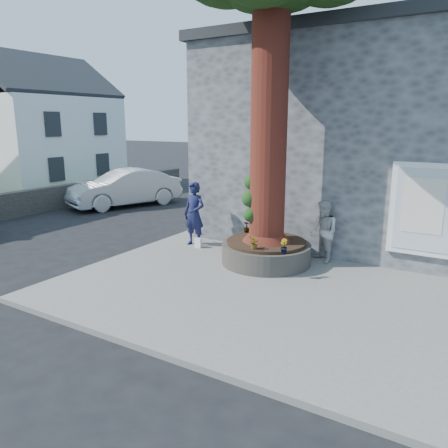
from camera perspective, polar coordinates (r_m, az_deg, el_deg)
The scene contains 15 objects.
ground at distance 10.30m, azimuth -3.52°, elevation -7.96°, with size 120.00×120.00×0.00m, color black.
pavement at distance 10.39m, azimuth 6.55°, elevation -7.46°, with size 9.00×8.00×0.12m, color slate.
yellow_line at distance 12.87m, azimuth -12.21°, elevation -3.86°, with size 0.10×30.00×0.01m, color yellow.
stone_shop at distance 15.37m, azimuth 20.29°, elevation 10.34°, with size 10.30×8.30×6.30m.
planter at distance 11.42m, azimuth 5.51°, elevation -3.66°, with size 2.30×2.30×0.60m.
low_wall at distance 19.07m, azimuth -26.71°, elevation 2.09°, with size 0.45×22.00×1.00m, color black.
cottage_far at distance 27.13m, azimuth -23.56°, elevation 12.30°, with size 7.30×7.40×8.75m.
man at distance 12.88m, azimuth -3.90°, elevation 1.31°, with size 0.69×0.45×1.89m, color #16193D.
woman at distance 11.63m, azimuth 12.88°, elevation -0.96°, with size 0.79×0.62×1.63m, color beige.
shopping_bag at distance 12.80m, azimuth -3.38°, elevation -2.46°, with size 0.20×0.12×0.28m, color white.
car_silver at distance 20.13m, azimuth -12.78°, elevation 4.61°, with size 1.73×4.97×1.64m, color #B4B7BC.
plant_a at distance 12.40m, azimuth 3.74°, elevation 0.05°, with size 0.19×0.13×0.35m, color gray.
plant_b at distance 10.20m, azimuth 7.79°, elevation -2.92°, with size 0.20×0.19×0.36m, color gray.
plant_c at distance 12.10m, azimuth 2.97°, elevation -0.38°, with size 0.17×0.17×0.31m, color gray.
plant_d at distance 10.52m, azimuth 3.95°, elevation -2.46°, with size 0.28×0.25×0.31m, color gray.
Camera 1 is at (5.50, -7.87, 3.71)m, focal length 35.00 mm.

